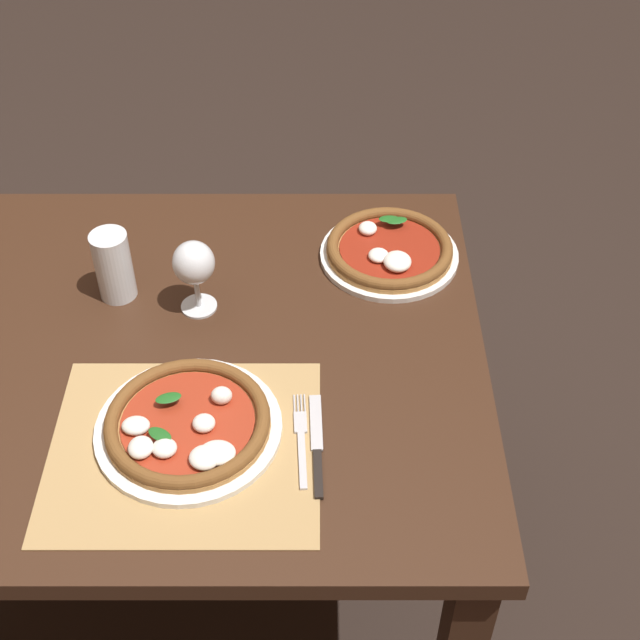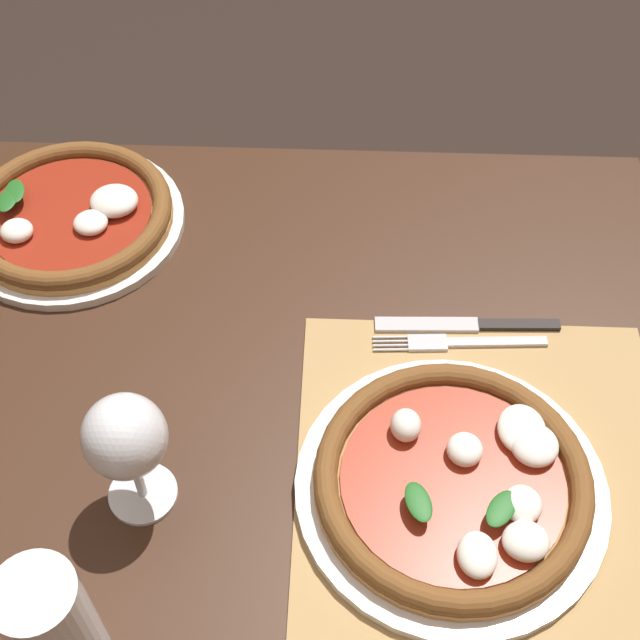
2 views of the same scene
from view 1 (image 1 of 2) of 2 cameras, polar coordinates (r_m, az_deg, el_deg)
ground_plane at (r=2.26m, az=-8.38°, el=-15.10°), size 24.00×24.00×0.00m
dining_table at (r=1.75m, az=-10.48°, el=-4.09°), size 1.25×0.97×0.74m
paper_placemat at (r=1.51m, az=-8.57°, el=-8.12°), size 0.45×0.39×0.00m
pizza_near at (r=1.51m, az=-8.39°, el=-6.64°), size 0.32×0.32×0.05m
pizza_far at (r=1.83m, az=4.55°, el=4.46°), size 0.29×0.29×0.05m
wine_glass at (r=1.67m, az=-7.99°, el=3.49°), size 0.08×0.08×0.16m
pint_glass at (r=1.76m, az=-12.98°, el=3.36°), size 0.07×0.07×0.15m
fork at (r=1.50m, az=-1.14°, el=-7.62°), size 0.03×0.20×0.00m
knife at (r=1.49m, az=-0.13°, el=-7.96°), size 0.02×0.22×0.01m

